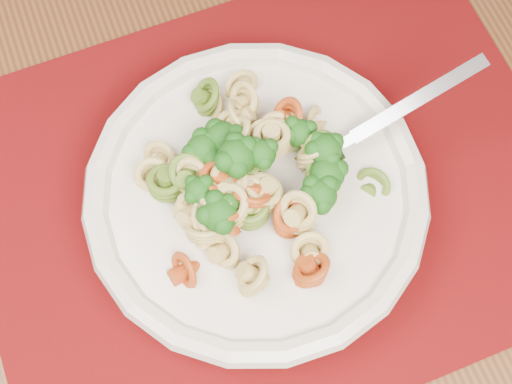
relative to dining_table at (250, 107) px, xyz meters
name	(u,v)px	position (x,y,z in m)	size (l,w,h in m)	color
dining_table	(250,107)	(0.00, 0.00, 0.00)	(1.39, 0.98, 0.75)	brown
placemat	(270,190)	(-0.05, -0.13, 0.11)	(0.47, 0.36, 0.00)	#58030B
pasta_bowl	(256,197)	(-0.07, -0.14, 0.14)	(0.26, 0.26, 0.05)	silver
pasta_broccoli_heap	(256,189)	(-0.07, -0.14, 0.16)	(0.22, 0.22, 0.06)	tan
fork	(324,155)	(-0.01, -0.14, 0.16)	(0.19, 0.02, 0.01)	silver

